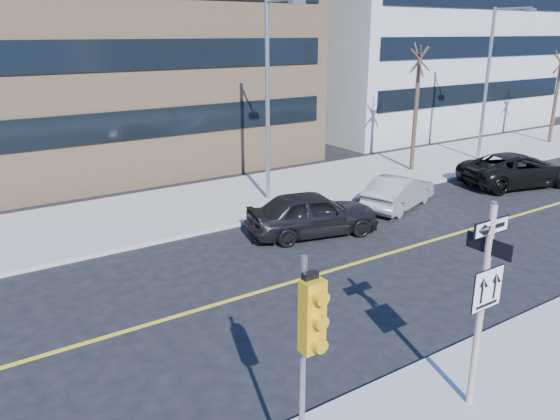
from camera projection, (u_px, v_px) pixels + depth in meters
ground at (378, 349)px, 12.54m from camera, size 120.00×120.00×0.00m
far_sidewalk at (463, 157)px, 31.49m from camera, size 66.00×6.00×0.15m
road_centerline at (528, 212)px, 22.02m from camera, size 40.00×0.14×0.01m
sign_pole at (483, 296)px, 9.79m from camera, size 0.92×0.92×4.06m
traffic_signal at (310, 336)px, 7.39m from camera, size 0.32×0.45×4.00m
parked_car_a at (313, 213)px, 19.38m from camera, size 2.96×5.04×1.61m
parked_car_b at (399, 192)px, 22.42m from camera, size 2.74×4.37×1.36m
parked_car_c at (518, 170)px, 25.64m from camera, size 3.88×6.02×1.54m
streetlight_a at (271, 90)px, 21.67m from camera, size 0.55×2.25×8.00m
streetlight_b at (491, 75)px, 29.05m from camera, size 0.55×2.25×8.00m
street_tree_west at (420, 62)px, 26.60m from camera, size 1.80×1.80×6.35m
building_grey_mid at (396, 24)px, 41.82m from camera, size 20.00×16.00×15.00m
building_grey_far at (525, 21)px, 55.10m from camera, size 18.00×18.00×16.00m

